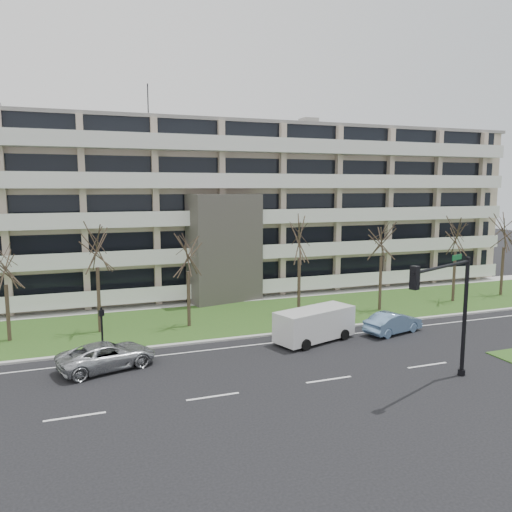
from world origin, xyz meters
name	(u,v)px	position (x,y,z in m)	size (l,w,h in m)	color
ground	(329,380)	(0.00, 0.00, 0.00)	(160.00, 160.00, 0.00)	black
grass_verge	(246,316)	(0.00, 13.00, 0.03)	(90.00, 10.00, 0.06)	#27531B
curb	(270,334)	(0.00, 8.00, 0.06)	(90.00, 0.35, 0.12)	#B2B2AD
sidewalk	(225,301)	(0.00, 18.50, 0.04)	(90.00, 2.00, 0.08)	#B2B2AD
lane_edge_line	(279,342)	(0.00, 6.50, 0.01)	(90.00, 0.12, 0.01)	white
apartment_building	(204,208)	(-0.01, 25.32, 7.61)	(60.50, 15.10, 18.75)	#C4B198
silver_pickup	(107,356)	(-10.34, 5.41, 0.71)	(2.35, 5.10, 1.42)	#AFB1B6
blue_sedan	(393,323)	(7.82, 5.75, 0.70)	(1.49, 4.26, 1.40)	#769ECC
white_van	(315,322)	(2.22, 5.96, 1.23)	(5.64, 3.47, 2.06)	silver
traffic_signal	(449,302)	(5.04, -2.48, 4.12)	(5.11, 2.40, 6.37)	black
pedestrian_signal	(102,327)	(-10.50, 6.93, 1.90)	(0.32, 0.27, 2.98)	black
tree_1	(4,263)	(-15.83, 12.39, 4.99)	(3.22, 3.22, 6.43)	#382B21
tree_2	(96,241)	(-10.40, 12.46, 6.09)	(3.92, 3.92, 7.83)	#382B21
tree_3	(188,250)	(-4.54, 11.83, 5.35)	(3.45, 3.45, 6.89)	#382B21
tree_4	(300,235)	(3.91, 12.12, 6.05)	(3.89, 3.89, 7.78)	#382B21
tree_5	(382,236)	(10.45, 11.25, 5.89)	(3.79, 3.79, 7.58)	#382B21
tree_6	(456,232)	(18.04, 11.80, 5.85)	(3.77, 3.77, 7.53)	#382B21
tree_7	(505,228)	(23.75, 12.28, 6.01)	(3.87, 3.87, 7.73)	#382B21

